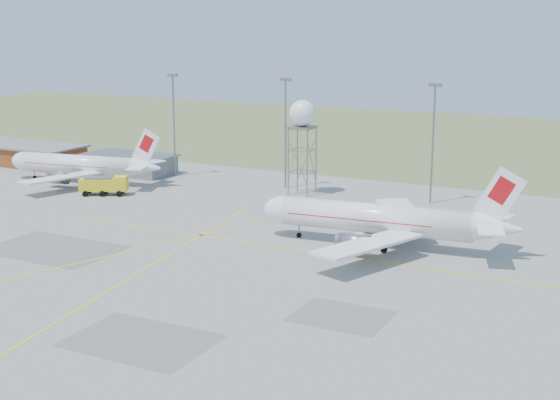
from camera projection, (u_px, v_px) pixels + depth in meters
The scene contains 11 objects.
ground at pixel (95, 308), 85.16m from camera, with size 400.00×400.00×0.00m, color gray.
grass_strip at pixel (445, 139), 206.48m from camera, with size 400.00×120.00×0.03m, color #526537.
building_orange at pixel (15, 153), 171.85m from camera, with size 33.00×12.00×4.30m.
building_grey at pixel (129, 164), 160.25m from camera, with size 19.00×10.00×3.90m.
mast_a at pixel (174, 116), 155.26m from camera, with size 2.20×0.50×20.50m.
mast_b at pixel (285, 124), 144.11m from camera, with size 2.20×0.50×20.50m.
mast_c at pixel (433, 133), 131.63m from camera, with size 2.20×0.50×20.50m.
airliner_main at pixel (380, 220), 107.66m from camera, with size 36.45×35.31×12.40m.
airliner_far at pixel (81, 165), 150.62m from camera, with size 32.74×31.51×11.16m.
radar_tower at pixel (302, 142), 139.28m from camera, with size 4.70×4.70×17.00m.
fire_truck at pixel (105, 186), 140.16m from camera, with size 8.90×6.38×3.41m.
Camera 1 is at (54.81, -62.17, 30.55)m, focal length 50.00 mm.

